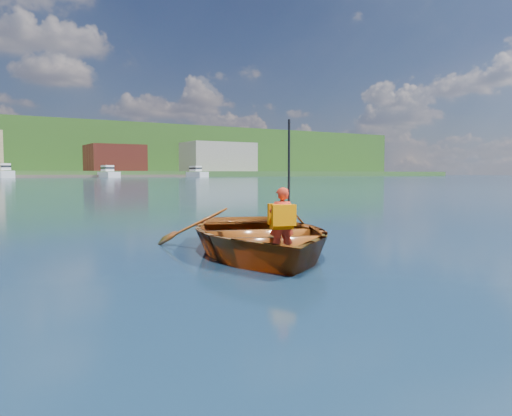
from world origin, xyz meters
TOP-DOWN VIEW (x-y plane):
  - ground at (0.00, 0.00)m, footprint 600.00×600.00m
  - rowboat at (0.84, -0.93)m, footprint 4.35×5.13m
  - child_paddler at (0.70, -1.83)m, footprint 0.43×0.42m
  - dock at (11.00, 148.00)m, footprint 159.90×14.81m

SIDE VIEW (x-z plane):
  - ground at x=0.00m, z-range 0.00..0.00m
  - rowboat at x=0.84m, z-range -0.15..0.75m
  - dock at x=11.00m, z-range 0.00..0.80m
  - child_paddler at x=0.70m, z-range -0.36..1.61m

